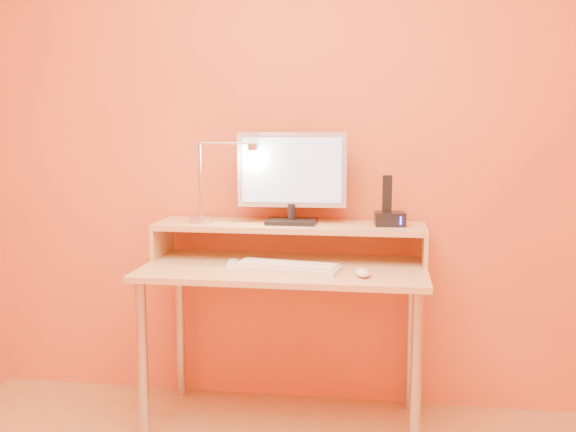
% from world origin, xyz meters
% --- Properties ---
extents(wall_back, '(3.00, 0.04, 2.50)m').
position_xyz_m(wall_back, '(0.00, 1.50, 1.25)').
color(wall_back, orange).
rests_on(wall_back, floor).
extents(desk_leg_fl, '(0.04, 0.04, 0.69)m').
position_xyz_m(desk_leg_fl, '(-0.55, 0.93, 0.35)').
color(desk_leg_fl, '#BABAC5').
rests_on(desk_leg_fl, floor).
extents(desk_leg_fr, '(0.04, 0.04, 0.69)m').
position_xyz_m(desk_leg_fr, '(0.55, 0.93, 0.35)').
color(desk_leg_fr, '#BABAC5').
rests_on(desk_leg_fr, floor).
extents(desk_leg_bl, '(0.04, 0.04, 0.69)m').
position_xyz_m(desk_leg_bl, '(-0.55, 1.43, 0.35)').
color(desk_leg_bl, '#BABAC5').
rests_on(desk_leg_bl, floor).
extents(desk_leg_br, '(0.04, 0.04, 0.69)m').
position_xyz_m(desk_leg_br, '(0.55, 1.43, 0.35)').
color(desk_leg_br, '#BABAC5').
rests_on(desk_leg_br, floor).
extents(desk_lower, '(1.20, 0.60, 0.02)m').
position_xyz_m(desk_lower, '(0.00, 1.18, 0.71)').
color(desk_lower, '#E6BF87').
rests_on(desk_lower, floor).
extents(shelf_riser_left, '(0.02, 0.30, 0.14)m').
position_xyz_m(shelf_riser_left, '(-0.59, 1.33, 0.79)').
color(shelf_riser_left, '#E6BF87').
rests_on(shelf_riser_left, desk_lower).
extents(shelf_riser_right, '(0.02, 0.30, 0.14)m').
position_xyz_m(shelf_riser_right, '(0.59, 1.33, 0.79)').
color(shelf_riser_right, '#E6BF87').
rests_on(shelf_riser_right, desk_lower).
extents(desk_shelf, '(1.20, 0.30, 0.02)m').
position_xyz_m(desk_shelf, '(0.00, 1.33, 0.87)').
color(desk_shelf, '#E6BF87').
rests_on(desk_shelf, desk_lower).
extents(monitor_foot, '(0.22, 0.16, 0.02)m').
position_xyz_m(monitor_foot, '(0.01, 1.33, 0.89)').
color(monitor_foot, black).
rests_on(monitor_foot, desk_shelf).
extents(monitor_neck, '(0.04, 0.04, 0.07)m').
position_xyz_m(monitor_neck, '(0.01, 1.33, 0.93)').
color(monitor_neck, black).
rests_on(monitor_neck, monitor_foot).
extents(monitor_panel, '(0.48, 0.06, 0.33)m').
position_xyz_m(monitor_panel, '(0.01, 1.34, 1.12)').
color(monitor_panel, '#B5B5BF').
rests_on(monitor_panel, monitor_neck).
extents(monitor_back, '(0.43, 0.03, 0.28)m').
position_xyz_m(monitor_back, '(0.01, 1.36, 1.12)').
color(monitor_back, black).
rests_on(monitor_back, monitor_panel).
extents(monitor_screen, '(0.44, 0.02, 0.29)m').
position_xyz_m(monitor_screen, '(0.01, 1.32, 1.12)').
color(monitor_screen, '#ABC9FA').
rests_on(monitor_screen, monitor_panel).
extents(lamp_base, '(0.10, 0.10, 0.02)m').
position_xyz_m(lamp_base, '(-0.40, 1.30, 0.89)').
color(lamp_base, '#BABAC5').
rests_on(lamp_base, desk_shelf).
extents(lamp_post, '(0.01, 0.01, 0.33)m').
position_xyz_m(lamp_post, '(-0.40, 1.30, 1.07)').
color(lamp_post, '#BABAC5').
rests_on(lamp_post, lamp_base).
extents(lamp_arm, '(0.24, 0.01, 0.01)m').
position_xyz_m(lamp_arm, '(-0.28, 1.30, 1.24)').
color(lamp_arm, '#BABAC5').
rests_on(lamp_arm, lamp_post).
extents(lamp_head, '(0.04, 0.04, 0.03)m').
position_xyz_m(lamp_head, '(-0.16, 1.30, 1.22)').
color(lamp_head, '#BABAC5').
rests_on(lamp_head, lamp_arm).
extents(lamp_bulb, '(0.03, 0.03, 0.00)m').
position_xyz_m(lamp_bulb, '(-0.16, 1.30, 1.20)').
color(lamp_bulb, '#FFEAC6').
rests_on(lamp_bulb, lamp_head).
extents(phone_dock, '(0.14, 0.11, 0.06)m').
position_xyz_m(phone_dock, '(0.44, 1.33, 0.91)').
color(phone_dock, black).
rests_on(phone_dock, desk_shelf).
extents(phone_handset, '(0.04, 0.03, 0.16)m').
position_xyz_m(phone_handset, '(0.43, 1.33, 1.02)').
color(phone_handset, black).
rests_on(phone_handset, phone_dock).
extents(phone_led, '(0.01, 0.00, 0.04)m').
position_xyz_m(phone_led, '(0.49, 1.28, 0.91)').
color(phone_led, '#1A1BF0').
rests_on(phone_led, phone_dock).
extents(keyboard, '(0.45, 0.21, 0.02)m').
position_xyz_m(keyboard, '(0.02, 1.09, 0.73)').
color(keyboard, white).
rests_on(keyboard, desk_lower).
extents(mouse, '(0.08, 0.11, 0.03)m').
position_xyz_m(mouse, '(0.34, 1.02, 0.74)').
color(mouse, silver).
rests_on(mouse, desk_lower).
extents(remote_control, '(0.07, 0.16, 0.02)m').
position_xyz_m(remote_control, '(-0.21, 1.11, 0.73)').
color(remote_control, white).
rests_on(remote_control, desk_lower).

